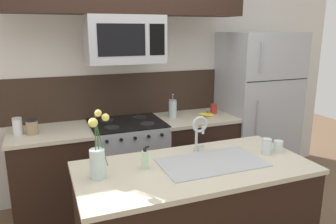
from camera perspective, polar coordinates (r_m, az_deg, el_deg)
rear_partition at (r=3.80m, az=-4.44°, el=5.60°), size 5.20×0.10×2.60m
splash_band at (r=3.70m, az=-8.59°, el=2.89°), size 3.10×0.01×0.48m
back_counter_left at (r=3.51m, az=-19.25°, el=-10.28°), size 0.79×0.65×0.91m
back_counter_right at (r=3.86m, az=4.60°, el=-7.29°), size 0.86×0.65×0.91m
stove_range at (r=3.60m, az=-7.00°, el=-8.86°), size 0.76×0.64×0.93m
microwave at (r=3.30m, az=-7.59°, el=12.43°), size 0.74×0.40×0.46m
refrigerator at (r=4.16m, az=15.02°, el=0.52°), size 0.84×0.74×1.84m
storage_jar_tall at (r=3.35m, az=-24.72°, el=-2.25°), size 0.09×0.09×0.16m
storage_jar_medium at (r=3.30m, az=-22.59°, el=-2.42°), size 0.11×0.11×0.14m
banana_bunch at (r=3.71m, az=6.86°, el=-0.47°), size 0.19×0.12×0.07m
french_press at (r=3.64m, az=0.83°, el=0.61°), size 0.09×0.09×0.27m
coffee_tin at (r=3.86m, az=7.96°, el=0.58°), size 0.08×0.08×0.11m
island_counter at (r=2.61m, az=4.49°, el=-18.47°), size 1.69×0.82×0.91m
kitchen_sink at (r=2.48m, az=7.54°, el=-10.22°), size 0.76×0.43×0.16m
sink_faucet at (r=2.57m, az=5.43°, el=-2.97°), size 0.14×0.14×0.31m
dish_soap_bottle at (r=2.31m, az=-4.02°, el=-8.28°), size 0.06×0.05×0.16m
drinking_glass at (r=2.69m, az=16.79°, el=-5.75°), size 0.07×0.07×0.13m
spare_glass at (r=2.77m, az=18.63°, el=-5.68°), size 0.07×0.07×0.09m
flower_vase at (r=2.19m, az=-12.15°, el=-8.02°), size 0.15×0.11×0.47m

